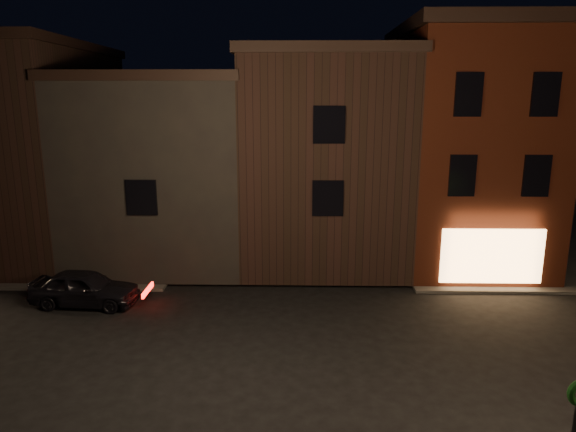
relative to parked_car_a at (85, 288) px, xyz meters
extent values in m
plane|color=black|center=(7.51, -3.63, -0.67)|extent=(120.00, 120.00, 0.00)
cube|color=#2D2B28|center=(-12.49, 16.37, -0.61)|extent=(30.00, 30.00, 0.12)
cube|color=#47190C|center=(15.51, 5.87, 4.45)|extent=(6.00, 8.00, 10.00)
cube|color=black|center=(15.51, 5.87, 9.70)|extent=(6.50, 8.50, 0.50)
cube|color=#F3B26D|center=(15.51, 1.82, 0.75)|extent=(4.00, 0.12, 2.20)
cube|color=black|center=(9.01, 6.87, 3.95)|extent=(7.00, 10.00, 9.00)
cube|color=black|center=(9.01, 6.87, 8.65)|extent=(7.30, 10.30, 0.40)
cube|color=black|center=(1.76, 6.87, 3.45)|extent=(7.50, 10.00, 8.00)
cube|color=black|center=(1.76, 6.87, 7.65)|extent=(7.80, 10.30, 0.40)
cube|color=black|center=(-5.49, 6.87, 4.20)|extent=(7.00, 10.00, 9.50)
cube|color=black|center=(-5.49, 6.87, 9.15)|extent=(7.30, 10.30, 0.40)
imported|color=black|center=(0.00, 0.00, 0.00)|extent=(4.02, 1.87, 1.33)
camera|label=1|loc=(7.87, -17.66, 6.84)|focal=32.00mm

